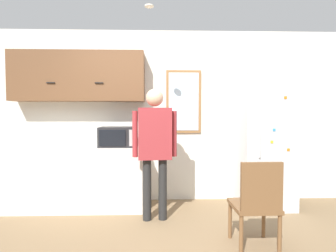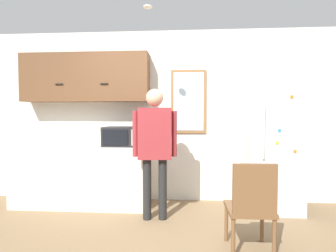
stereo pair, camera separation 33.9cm
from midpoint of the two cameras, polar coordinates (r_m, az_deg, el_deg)
name	(u,v)px [view 1 (the left image)]	position (r m, az deg, el deg)	size (l,w,h in m)	color
back_wall	(158,116)	(4.21, -4.48, 2.17)	(6.00, 0.06, 2.70)	silver
counter	(76,177)	(4.20, -21.59, -10.28)	(1.99, 0.64, 0.91)	silver
upper_cabinets	(78,77)	(4.30, -21.14, 10.00)	(1.99, 0.32, 0.74)	brown
microwave	(118,137)	(3.88, -13.26, -2.30)	(0.52, 0.41, 0.28)	#232326
person	(155,140)	(3.39, -5.77, -3.15)	(0.57, 0.25, 1.70)	black
refrigerator	(265,141)	(4.11, 18.12, -3.20)	(0.74, 0.68, 1.95)	silver
chair	(257,201)	(2.82, 15.44, -15.56)	(0.45, 0.45, 0.92)	brown
window	(183,102)	(4.17, 1.07, 5.32)	(0.55, 0.05, 0.99)	olive
ceiling_light	(149,6)	(3.48, -7.18, 24.53)	(0.11, 0.11, 0.01)	white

